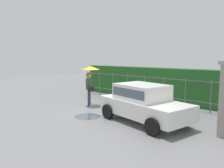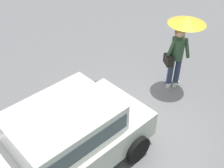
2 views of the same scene
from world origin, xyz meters
name	(u,v)px [view 2 (image 2 of 2)]	position (x,y,z in m)	size (l,w,h in m)	color
ground_plane	(142,127)	(0.00, 0.00, 0.00)	(40.00, 40.00, 0.00)	slate
car	(61,140)	(1.86, -0.65, 0.80)	(3.94, 2.37, 1.48)	white
pedestrian	(181,38)	(-1.88, -0.13, 1.48)	(0.92, 0.92, 2.06)	#2D3856
puddle_near	(95,93)	(-0.29, -1.64, 0.00)	(1.13, 1.13, 0.00)	#4C545B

